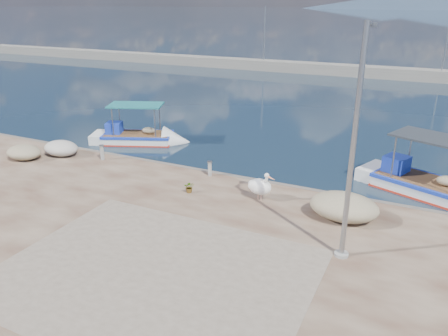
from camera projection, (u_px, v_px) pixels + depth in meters
ground at (179, 235)px, 15.88m from camera, size 1400.00×1400.00×0.00m
quay at (51, 335)px, 10.74m from camera, size 44.00×22.00×0.50m
quay_patch at (154, 273)px, 12.77m from camera, size 9.00×7.00×0.01m
breakwater at (363, 71)px, 49.33m from camera, size 120.00×2.20×7.50m
mountains at (446, 1)px, 557.84m from camera, size 370.00×280.00×22.00m
boat_left at (137, 139)px, 26.29m from camera, size 5.91×3.84×2.71m
boat_right at (426, 188)px, 19.24m from camera, size 6.60×4.20×3.02m
pelican at (260, 186)px, 17.32m from camera, size 1.29×0.87×1.23m
lamp_post at (352, 156)px, 12.51m from camera, size 0.44×0.96×7.00m
bollard_near at (210, 168)px, 19.81m from camera, size 0.23×0.23×0.71m
bollard_far at (102, 152)px, 21.82m from camera, size 0.25×0.25×0.76m
potted_plant at (190, 187)px, 18.11m from camera, size 0.54×0.51×0.48m
net_pile_a at (61, 148)px, 22.47m from camera, size 1.88×1.37×0.77m
net_pile_b at (24, 152)px, 21.95m from camera, size 1.83×1.42×0.71m
net_pile_c at (344, 207)px, 15.81m from camera, size 2.49×1.78×0.98m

